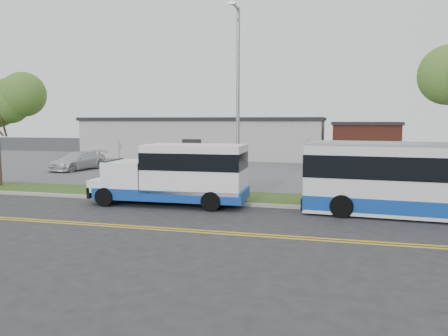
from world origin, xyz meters
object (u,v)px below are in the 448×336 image
(streetlight_near, at_px, (238,97))
(parked_car_b, at_px, (78,161))
(shuttle_bus, at_px, (180,173))
(transit_bus, at_px, (443,181))
(pedestrian, at_px, (124,175))
(parked_car_a, at_px, (190,160))

(streetlight_near, bearing_deg, parked_car_b, 149.04)
(shuttle_bus, distance_m, transit_bus, 11.50)
(streetlight_near, bearing_deg, shuttle_bus, -138.01)
(transit_bus, distance_m, parked_car_b, 26.81)
(shuttle_bus, height_order, pedestrian, shuttle_bus)
(transit_bus, distance_m, parked_car_a, 21.19)
(pedestrian, distance_m, parked_car_a, 10.69)
(shuttle_bus, xyz_separation_m, parked_car_a, (-4.32, 14.06, -0.76))
(pedestrian, bearing_deg, streetlight_near, 129.90)
(parked_car_a, bearing_deg, pedestrian, -113.85)
(pedestrian, relative_size, parked_car_b, 0.31)
(shuttle_bus, xyz_separation_m, parked_car_b, (-12.83, 11.20, -0.72))
(shuttle_bus, xyz_separation_m, pedestrian, (-4.69, 3.37, -0.67))
(parked_car_a, bearing_deg, shuttle_bus, -94.81)
(parked_car_a, distance_m, parked_car_b, 8.98)
(shuttle_bus, relative_size, pedestrian, 4.89)
(shuttle_bus, height_order, parked_car_a, shuttle_bus)
(parked_car_a, bearing_deg, streetlight_near, -82.78)
(shuttle_bus, height_order, parked_car_b, shuttle_bus)
(shuttle_bus, relative_size, parked_car_a, 1.82)
(parked_car_b, bearing_deg, streetlight_near, -19.05)
(pedestrian, bearing_deg, parked_car_b, -83.68)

